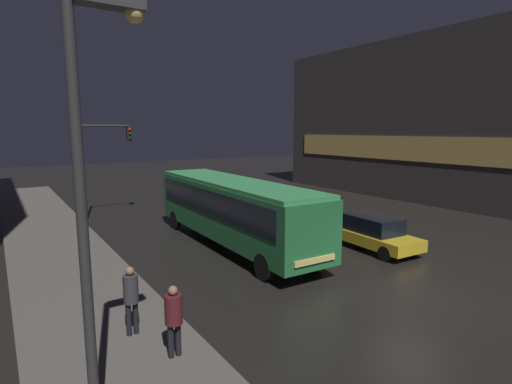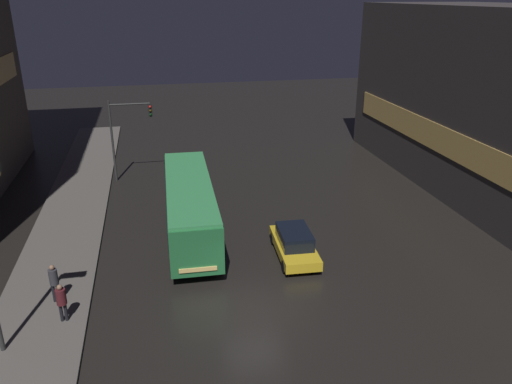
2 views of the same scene
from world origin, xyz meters
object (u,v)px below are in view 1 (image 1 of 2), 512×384
object	(u,v)px
car_taxi	(372,232)
street_lamp_sidewalk	(94,150)
bus_near	(233,206)
pedestrian_near	(174,314)
traffic_light_main	(101,153)
pedestrian_mid	(131,295)

from	to	relation	value
car_taxi	street_lamp_sidewalk	world-z (taller)	street_lamp_sidewalk
bus_near	pedestrian_near	bearing A→B (deg)	53.25
bus_near	pedestrian_near	distance (m)	9.56
traffic_light_main	street_lamp_sidewalk	bearing A→B (deg)	-102.48
street_lamp_sidewalk	pedestrian_mid	bearing A→B (deg)	66.92
pedestrian_mid	street_lamp_sidewalk	world-z (taller)	street_lamp_sidewalk
pedestrian_mid	traffic_light_main	xyz separation A→B (m)	(2.86, 15.71, 2.77)
pedestrian_mid	pedestrian_near	bearing A→B (deg)	102.25
bus_near	car_taxi	xyz separation A→B (m)	(5.03, -3.93, -1.13)
car_taxi	traffic_light_main	distance (m)	16.50
pedestrian_near	bus_near	bearing A→B (deg)	60.37
car_taxi	pedestrian_mid	bearing A→B (deg)	12.99
bus_near	pedestrian_near	xyz separation A→B (m)	(-5.91, -7.49, -0.72)
car_taxi	pedestrian_near	bearing A→B (deg)	21.07
bus_near	traffic_light_main	distance (m)	10.61
traffic_light_main	street_lamp_sidewalk	world-z (taller)	street_lamp_sidewalk
bus_near	traffic_light_main	world-z (taller)	traffic_light_main
bus_near	street_lamp_sidewalk	world-z (taller)	street_lamp_sidewalk
traffic_light_main	bus_near	bearing A→B (deg)	-69.90
bus_near	car_taxi	distance (m)	6.48
pedestrian_near	traffic_light_main	size ratio (longest dim) A/B	0.29
street_lamp_sidewalk	car_taxi	bearing A→B (deg)	21.44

